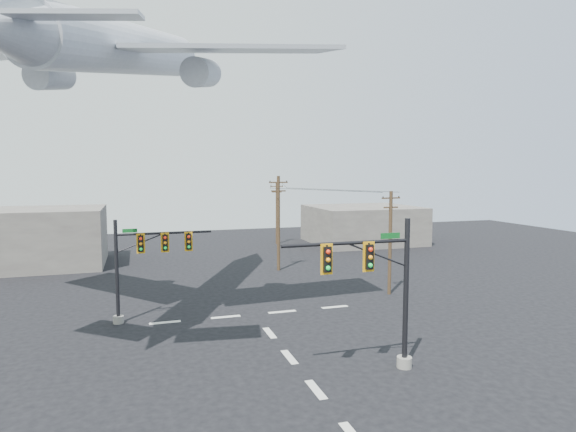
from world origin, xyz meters
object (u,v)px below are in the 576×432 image
object	(u,v)px
airliner	(125,49)
utility_pole_c	(277,212)
signal_mast_far	(141,264)
utility_pole_a	(390,241)
utility_pole_b	(278,221)
signal_mast_near	(382,291)

from	to	relation	value
airliner	utility_pole_c	bearing A→B (deg)	-9.32
signal_mast_far	airliner	bearing A→B (deg)	127.53
signal_mast_far	airliner	distance (m)	13.80
utility_pole_c	signal_mast_far	bearing A→B (deg)	-110.35
utility_pole_a	airliner	xyz separation A→B (m)	(-19.60, -0.59, 13.26)
utility_pole_c	airliner	xyz separation A→B (m)	(-18.31, -28.79, 13.22)
signal_mast_far	utility_pole_b	world-z (taller)	utility_pole_b
utility_pole_c	airliner	bearing A→B (deg)	-111.94
utility_pole_a	airliner	world-z (taller)	airliner
signal_mast_near	airliner	xyz separation A→B (m)	(-11.73, 12.57, 13.55)
signal_mast_far	utility_pole_a	distance (m)	19.03
signal_mast_far	utility_pole_c	distance (m)	34.49
utility_pole_b	utility_pole_c	world-z (taller)	utility_pole_b
signal_mast_near	signal_mast_far	distance (m)	16.19
signal_mast_far	utility_pole_a	bearing A→B (deg)	4.20
utility_pole_b	airliner	size ratio (longest dim) A/B	0.33
utility_pole_b	airliner	world-z (taller)	airliner
utility_pole_a	utility_pole_b	distance (m)	12.99
utility_pole_a	utility_pole_c	distance (m)	28.24
utility_pole_c	utility_pole_b	bearing A→B (deg)	-94.96
signal_mast_far	utility_pole_c	size ratio (longest dim) A/B	0.81
signal_mast_near	utility_pole_c	distance (m)	41.89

